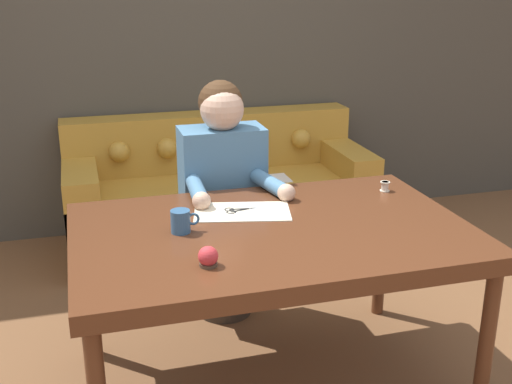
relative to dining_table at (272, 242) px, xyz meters
name	(u,v)px	position (x,y,z in m)	size (l,w,h in m)	color
wall_back	(189,34)	(0.05, 1.99, 0.64)	(8.00, 0.06, 2.60)	#474238
dining_table	(272,242)	(0.00, 0.00, 0.00)	(1.56, 1.01, 0.73)	#562D19
couch	(218,197)	(0.13, 1.59, -0.36)	(1.90, 0.78, 0.81)	#B7842D
person	(223,201)	(-0.05, 0.66, -0.05)	(0.46, 0.57, 1.21)	#33281E
pattern_paper_main	(242,212)	(-0.07, 0.20, 0.07)	(0.44, 0.31, 0.00)	beige
scissors	(243,210)	(-0.06, 0.22, 0.07)	(0.24, 0.07, 0.01)	silver
mug	(181,221)	(-0.35, 0.05, 0.11)	(0.11, 0.08, 0.09)	#335B84
thread_spool	(385,186)	(0.63, 0.28, 0.09)	(0.04, 0.04, 0.05)	beige
pin_cushion	(208,257)	(-0.31, -0.27, 0.10)	(0.07, 0.07, 0.07)	#4C3828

